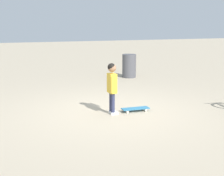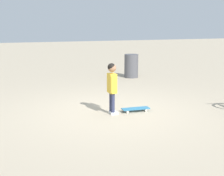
% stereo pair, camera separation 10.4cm
% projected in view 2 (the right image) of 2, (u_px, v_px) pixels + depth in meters
% --- Properties ---
extents(ground_plane, '(50.00, 50.00, 0.00)m').
position_uv_depth(ground_plane, '(113.00, 111.00, 6.80)').
color(ground_plane, tan).
extents(child_person, '(0.37, 0.22, 1.06)m').
position_uv_depth(child_person, '(112.00, 83.00, 6.49)').
color(child_person, '#2D3351').
rests_on(child_person, ground).
extents(skateboard, '(0.22, 0.60, 0.07)m').
position_uv_depth(skateboard, '(136.00, 109.00, 6.79)').
color(skateboard, teal).
rests_on(skateboard, ground).
extents(trash_bin, '(0.47, 0.47, 0.80)m').
position_uv_depth(trash_bin, '(131.00, 66.00, 10.94)').
color(trash_bin, '#4C4C51').
rests_on(trash_bin, ground).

